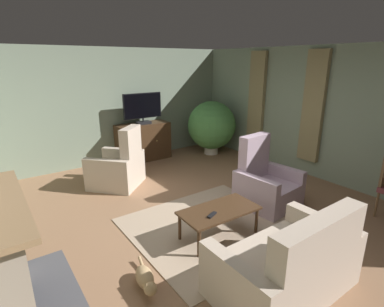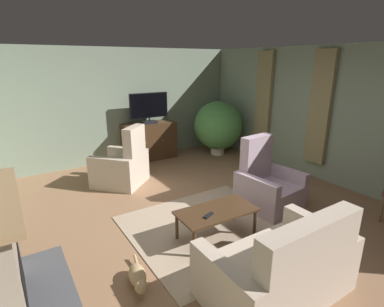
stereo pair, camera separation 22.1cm
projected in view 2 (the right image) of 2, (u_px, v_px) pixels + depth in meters
name	position (u px, v px, depth m)	size (l,w,h in m)	color
ground_plane	(204.00, 219.00, 4.58)	(6.46, 7.47, 0.04)	#936B4C
wall_back	(120.00, 106.00, 6.98)	(6.46, 0.10, 2.62)	gray
wall_right_with_window	(331.00, 116.00, 5.72)	(0.10, 7.47, 2.62)	gray
curtain_panel_near	(320.00, 108.00, 5.78)	(0.10, 0.44, 2.20)	#8E7F56
curtain_panel_far	(264.00, 100.00, 6.98)	(0.10, 0.44, 2.20)	#8E7F56
rug_central	(211.00, 227.00, 4.33)	(2.27, 2.09, 0.01)	tan
tv_cabinet	(150.00, 142.00, 7.25)	(1.27, 0.53, 0.90)	black
television	(149.00, 107.00, 6.96)	(0.95, 0.20, 0.72)	black
coffee_table	(217.00, 213.00, 3.98)	(1.10, 0.59, 0.41)	#422B19
tv_remote	(209.00, 215.00, 3.81)	(0.17, 0.05, 0.02)	black
sofa_floral	(281.00, 269.00, 2.98)	(1.52, 0.91, 1.00)	#C6B29E
armchair_by_fireplace	(122.00, 167.00, 5.76)	(1.21, 1.21, 1.17)	#C6B29E
armchair_in_far_corner	(267.00, 186.00, 4.89)	(0.96, 0.92, 1.15)	#AD93A3
potted_plant_tall_palm_by_window	(218.00, 126.00, 7.53)	(1.22, 1.22, 1.37)	beige
cat	(138.00, 277.00, 3.19)	(0.26, 0.66, 0.20)	tan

